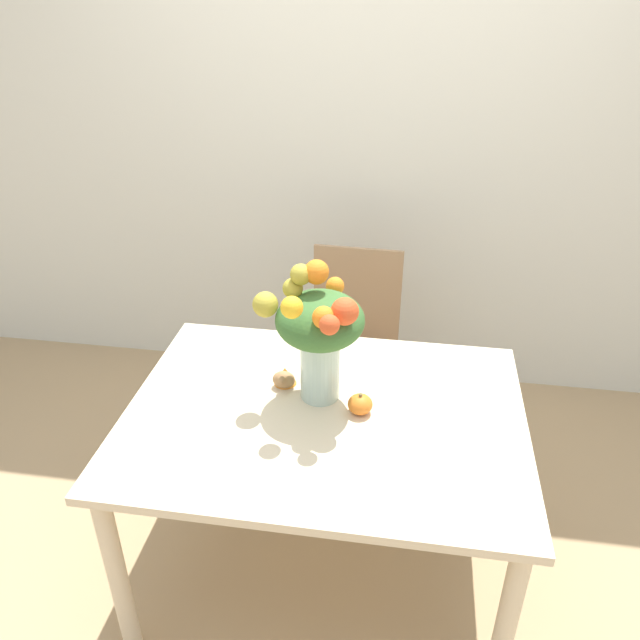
{
  "coord_description": "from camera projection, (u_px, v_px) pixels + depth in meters",
  "views": [
    {
      "loc": [
        0.23,
        -1.58,
        2.01
      ],
      "look_at": [
        -0.03,
        0.09,
        1.04
      ],
      "focal_mm": 35.0,
      "sensor_mm": 36.0,
      "label": 1
    }
  ],
  "objects": [
    {
      "name": "dining_table",
      "position": [
        324.0,
        435.0,
        2.06
      ],
      "size": [
        1.28,
        0.96,
        0.75
      ],
      "color": "beige",
      "rests_on": "ground_plane"
    },
    {
      "name": "ground_plane",
      "position": [
        324.0,
        567.0,
        2.39
      ],
      "size": [
        12.0,
        12.0,
        0.0
      ],
      "primitive_type": "plane",
      "color": "tan"
    },
    {
      "name": "pumpkin",
      "position": [
        360.0,
        404.0,
        2.0
      ],
      "size": [
        0.08,
        0.08,
        0.07
      ],
      "color": "orange",
      "rests_on": "dining_table"
    },
    {
      "name": "flower_vase",
      "position": [
        319.0,
        329.0,
        1.96
      ],
      "size": [
        0.35,
        0.36,
        0.48
      ],
      "color": "#B2CCBC",
      "rests_on": "dining_table"
    },
    {
      "name": "wall_back",
      "position": [
        369.0,
        126.0,
        2.92
      ],
      "size": [
        8.0,
        0.06,
        2.7
      ],
      "color": "silver",
      "rests_on": "ground_plane"
    },
    {
      "name": "dining_chair_near_window",
      "position": [
        352.0,
        350.0,
        2.85
      ],
      "size": [
        0.44,
        0.44,
        0.93
      ],
      "rotation": [
        0.0,
        0.0,
        -0.04
      ],
      "color": "#9E7A56",
      "rests_on": "ground_plane"
    },
    {
      "name": "turkey_figurine",
      "position": [
        285.0,
        377.0,
        2.13
      ],
      "size": [
        0.08,
        0.1,
        0.06
      ],
      "color": "#A87A4C",
      "rests_on": "dining_table"
    }
  ]
}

